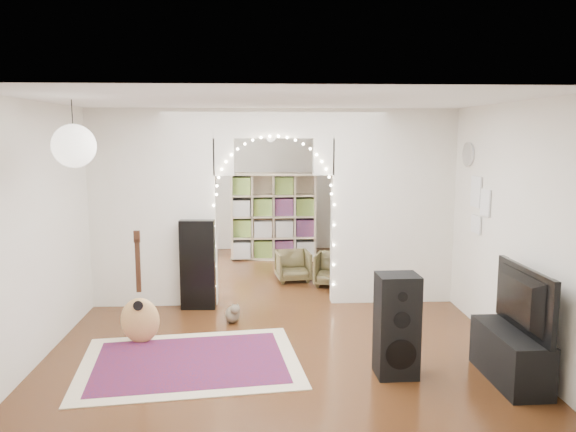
{
  "coord_description": "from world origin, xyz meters",
  "views": [
    {
      "loc": [
        -0.19,
        -7.68,
        2.36
      ],
      "look_at": [
        0.21,
        0.3,
        1.19
      ],
      "focal_mm": 35.0,
      "sensor_mm": 36.0,
      "label": 1
    }
  ],
  "objects_px": {
    "acoustic_guitar": "(139,302)",
    "dining_chair_right": "(333,269)",
    "media_console": "(510,356)",
    "bookcase": "(273,216)",
    "dining_table": "(278,219)",
    "dining_chair_left": "(293,266)",
    "floor_speaker": "(397,326)"
  },
  "relations": [
    {
      "from": "dining_chair_left",
      "to": "bookcase",
      "type": "bearing_deg",
      "value": 91.83
    },
    {
      "from": "bookcase",
      "to": "dining_chair_right",
      "type": "distance_m",
      "value": 2.22
    },
    {
      "from": "dining_chair_left",
      "to": "dining_chair_right",
      "type": "distance_m",
      "value": 0.69
    },
    {
      "from": "acoustic_guitar",
      "to": "media_console",
      "type": "bearing_deg",
      "value": -15.01
    },
    {
      "from": "bookcase",
      "to": "media_console",
      "type": "bearing_deg",
      "value": -60.02
    },
    {
      "from": "media_console",
      "to": "dining_chair_left",
      "type": "height_order",
      "value": "media_console"
    },
    {
      "from": "dining_table",
      "to": "media_console",
      "type": "bearing_deg",
      "value": -75.67
    },
    {
      "from": "media_console",
      "to": "bookcase",
      "type": "height_order",
      "value": "bookcase"
    },
    {
      "from": "floor_speaker",
      "to": "dining_chair_right",
      "type": "bearing_deg",
      "value": 91.56
    },
    {
      "from": "bookcase",
      "to": "acoustic_guitar",
      "type": "bearing_deg",
      "value": -102.07
    },
    {
      "from": "acoustic_guitar",
      "to": "media_console",
      "type": "distance_m",
      "value": 3.95
    },
    {
      "from": "media_console",
      "to": "dining_chair_right",
      "type": "height_order",
      "value": "dining_chair_right"
    },
    {
      "from": "media_console",
      "to": "acoustic_guitar",
      "type": "bearing_deg",
      "value": 161.47
    },
    {
      "from": "media_console",
      "to": "dining_chair_left",
      "type": "xyz_separation_m",
      "value": [
        -1.87,
        3.82,
        -0.0
      ]
    },
    {
      "from": "bookcase",
      "to": "dining_chair_left",
      "type": "bearing_deg",
      "value": -71.88
    },
    {
      "from": "acoustic_guitar",
      "to": "floor_speaker",
      "type": "distance_m",
      "value": 2.87
    },
    {
      "from": "acoustic_guitar",
      "to": "bookcase",
      "type": "distance_m",
      "value": 4.6
    },
    {
      "from": "floor_speaker",
      "to": "media_console",
      "type": "distance_m",
      "value": 1.11
    },
    {
      "from": "acoustic_guitar",
      "to": "dining_chair_right",
      "type": "distance_m",
      "value": 3.44
    },
    {
      "from": "media_console",
      "to": "bookcase",
      "type": "distance_m",
      "value": 5.9
    },
    {
      "from": "acoustic_guitar",
      "to": "dining_table",
      "type": "bearing_deg",
      "value": 72.39
    },
    {
      "from": "acoustic_guitar",
      "to": "dining_chair_left",
      "type": "bearing_deg",
      "value": 56.74
    },
    {
      "from": "bookcase",
      "to": "dining_table",
      "type": "xyz_separation_m",
      "value": [
        0.11,
        0.47,
        -0.14
      ]
    },
    {
      "from": "media_console",
      "to": "floor_speaker",
      "type": "bearing_deg",
      "value": 169.65
    },
    {
      "from": "acoustic_guitar",
      "to": "dining_chair_left",
      "type": "xyz_separation_m",
      "value": [
        1.9,
        2.65,
        -0.23
      ]
    },
    {
      "from": "acoustic_guitar",
      "to": "bookcase",
      "type": "bearing_deg",
      "value": 71.64
    },
    {
      "from": "acoustic_guitar",
      "to": "bookcase",
      "type": "xyz_separation_m",
      "value": [
        1.62,
        4.3,
        0.34
      ]
    },
    {
      "from": "acoustic_guitar",
      "to": "media_console",
      "type": "xyz_separation_m",
      "value": [
        3.76,
        -1.17,
        -0.23
      ]
    },
    {
      "from": "media_console",
      "to": "dining_chair_right",
      "type": "relative_size",
      "value": 1.78
    },
    {
      "from": "acoustic_guitar",
      "to": "dining_chair_right",
      "type": "xyz_separation_m",
      "value": [
        2.51,
        2.34,
        -0.22
      ]
    },
    {
      "from": "floor_speaker",
      "to": "dining_chair_right",
      "type": "distance_m",
      "value": 3.35
    },
    {
      "from": "media_console",
      "to": "bookcase",
      "type": "relative_size",
      "value": 0.61
    }
  ]
}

